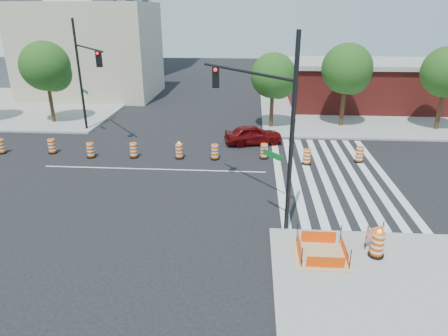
{
  "coord_description": "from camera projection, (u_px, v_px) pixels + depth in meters",
  "views": [
    {
      "loc": [
        6.07,
        -22.82,
        9.39
      ],
      "look_at": [
        4.64,
        -2.97,
        1.4
      ],
      "focal_mm": 32.0,
      "sensor_mm": 36.0,
      "label": 1
    }
  ],
  "objects": [
    {
      "name": "median_drum_5",
      "position": [
        215.0,
        152.0,
        26.51
      ],
      "size": [
        0.6,
        0.6,
        1.02
      ],
      "color": "black",
      "rests_on": "ground"
    },
    {
      "name": "tree_north_e",
      "position": [
        447.0,
        75.0,
        31.32
      ],
      "size": [
        3.97,
        3.97,
        6.74
      ],
      "color": "#382314",
      "rests_on": "ground"
    },
    {
      "name": "median_drum_4",
      "position": [
        179.0,
        151.0,
        26.66
      ],
      "size": [
        0.6,
        0.6,
        1.18
      ],
      "color": "black",
      "rests_on": "ground"
    },
    {
      "name": "median_drum_0",
      "position": [
        1.0,
        147.0,
        27.59
      ],
      "size": [
        0.6,
        0.6,
        1.02
      ],
      "color": "black",
      "rests_on": "ground"
    },
    {
      "name": "median_drum_3",
      "position": [
        134.0,
        151.0,
        26.82
      ],
      "size": [
        0.6,
        0.6,
        1.02
      ],
      "color": "black",
      "rests_on": "ground"
    },
    {
      "name": "median_drum_8",
      "position": [
        359.0,
        155.0,
        26.01
      ],
      "size": [
        0.6,
        0.6,
        1.02
      ],
      "color": "black",
      "rests_on": "ground"
    },
    {
      "name": "lane_centerline",
      "position": [
        154.0,
        169.0,
        25.02
      ],
      "size": [
        14.0,
        0.12,
        0.01
      ],
      "primitive_type": "cube",
      "color": "silver",
      "rests_on": "ground"
    },
    {
      "name": "red_coupe",
      "position": [
        253.0,
        134.0,
        29.44
      ],
      "size": [
        4.52,
        2.71,
        1.44
      ],
      "primitive_type": "imported",
      "rotation": [
        0.0,
        0.0,
        1.83
      ],
      "color": "#570708",
      "rests_on": "ground"
    },
    {
      "name": "tree_north_d",
      "position": [
        347.0,
        71.0,
        32.31
      ],
      "size": [
        4.06,
        4.05,
        6.88
      ],
      "color": "#382314",
      "rests_on": "ground"
    },
    {
      "name": "sidewalk_nw",
      "position": [
        28.0,
        101.0,
        42.85
      ],
      "size": [
        22.0,
        22.0,
        0.15
      ],
      "primitive_type": "cube",
      "color": "gray",
      "rests_on": "ground"
    },
    {
      "name": "brick_storefront",
      "position": [
        373.0,
        85.0,
        39.62
      ],
      "size": [
        16.5,
        8.5,
        4.6
      ],
      "color": "maroon",
      "rests_on": "ground"
    },
    {
      "name": "beige_midrise",
      "position": [
        91.0,
        51.0,
        44.32
      ],
      "size": [
        14.0,
        10.0,
        10.0
      ],
      "primitive_type": "cube",
      "color": "#C3B895",
      "rests_on": "ground"
    },
    {
      "name": "signal_pole_nw",
      "position": [
        85.0,
        68.0,
        29.74
      ],
      "size": [
        4.09,
        5.2,
        8.56
      ],
      "rotation": [
        0.0,
        0.0,
        -0.91
      ],
      "color": "black",
      "rests_on": "ground"
    },
    {
      "name": "median_drum_2",
      "position": [
        91.0,
        151.0,
        26.83
      ],
      "size": [
        0.6,
        0.6,
        1.02
      ],
      "color": "black",
      "rests_on": "ground"
    },
    {
      "name": "signal_pole_se",
      "position": [
        264.0,
        111.0,
        17.49
      ],
      "size": [
        4.28,
        4.99,
        8.51
      ],
      "rotation": [
        0.0,
        0.0,
        2.28
      ],
      "color": "black",
      "rests_on": "ground"
    },
    {
      "name": "median_drum_1",
      "position": [
        52.0,
        147.0,
        27.61
      ],
      "size": [
        0.6,
        0.6,
        1.02
      ],
      "color": "black",
      "rests_on": "ground"
    },
    {
      "name": "barricade",
      "position": [
        375.0,
        234.0,
        16.4
      ],
      "size": [
        0.84,
        0.49,
        1.1
      ],
      "rotation": [
        0.0,
        0.0,
        0.5
      ],
      "color": "#E14E04",
      "rests_on": "ground"
    },
    {
      "name": "tree_north_c",
      "position": [
        274.0,
        78.0,
        32.13
      ],
      "size": [
        3.64,
        3.63,
        6.17
      ],
      "color": "#382314",
      "rests_on": "ground"
    },
    {
      "name": "crosswalk_east",
      "position": [
        331.0,
        174.0,
        24.29
      ],
      "size": [
        6.75,
        13.5,
        0.01
      ],
      "color": "silver",
      "rests_on": "ground"
    },
    {
      "name": "ground",
      "position": [
        154.0,
        169.0,
        25.02
      ],
      "size": [
        120.0,
        120.0,
        0.0
      ],
      "primitive_type": "plane",
      "color": "black",
      "rests_on": "ground"
    },
    {
      "name": "pit_drum",
      "position": [
        377.0,
        245.0,
        15.81
      ],
      "size": [
        0.62,
        0.62,
        1.22
      ],
      "color": "black",
      "rests_on": "ground"
    },
    {
      "name": "excavation_pit",
      "position": [
        321.0,
        254.0,
        16.01
      ],
      "size": [
        2.2,
        2.2,
        0.9
      ],
      "color": "tan",
      "rests_on": "ground"
    },
    {
      "name": "median_drum_6",
      "position": [
        264.0,
        152.0,
        26.66
      ],
      "size": [
        0.6,
        0.6,
        1.02
      ],
      "color": "black",
      "rests_on": "ground"
    },
    {
      "name": "median_drum_7",
      "position": [
        307.0,
        157.0,
        25.64
      ],
      "size": [
        0.6,
        0.6,
        1.02
      ],
      "color": "black",
      "rests_on": "ground"
    },
    {
      "name": "sidewalk_ne",
      "position": [
        370.0,
        107.0,
        40.46
      ],
      "size": [
        22.0,
        22.0,
        0.15
      ],
      "primitive_type": "cube",
      "color": "gray",
      "rests_on": "ground"
    },
    {
      "name": "tree_north_b",
      "position": [
        46.0,
        69.0,
        33.34
      ],
      "size": [
        4.09,
        4.09,
        6.95
      ],
      "color": "#382314",
      "rests_on": "ground"
    }
  ]
}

